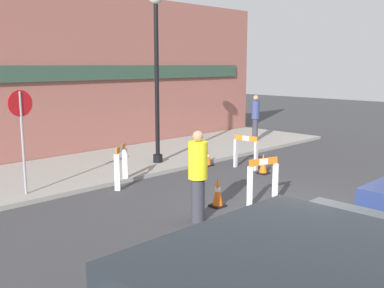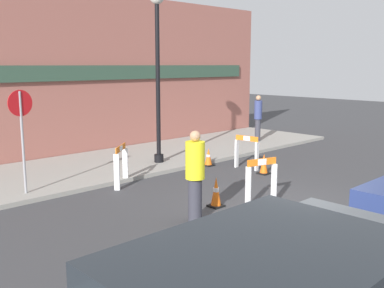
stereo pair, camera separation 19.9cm
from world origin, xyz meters
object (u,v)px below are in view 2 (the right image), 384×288
object	(u,v)px
streetlamp_post	(158,53)
stop_sign	(22,125)
person_worker	(195,174)
person_pedestrian	(258,116)

from	to	relation	value
streetlamp_post	stop_sign	world-z (taller)	streetlamp_post
streetlamp_post	stop_sign	distance (m)	4.75
person_worker	person_pedestrian	bearing A→B (deg)	-10.00
streetlamp_post	person_worker	world-z (taller)	streetlamp_post
person_pedestrian	stop_sign	bearing A→B (deg)	-2.39
streetlamp_post	person_worker	distance (m)	5.69
person_worker	streetlamp_post	bearing A→B (deg)	17.93
person_worker	person_pedestrian	xyz separation A→B (m)	(8.00, 4.66, 0.11)
streetlamp_post	person_pedestrian	world-z (taller)	streetlamp_post
person_worker	person_pedestrian	world-z (taller)	person_pedestrian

